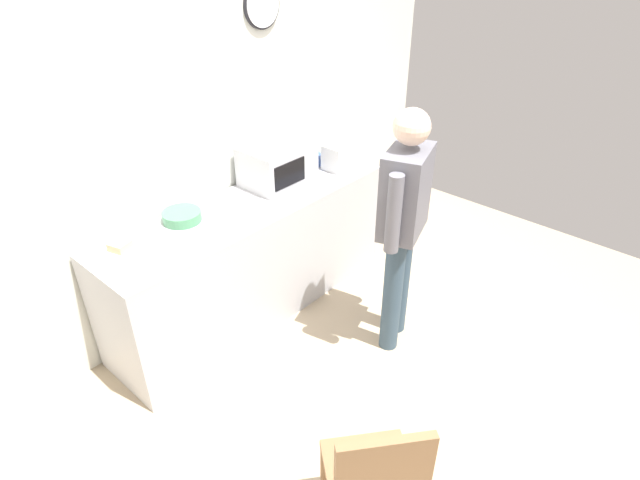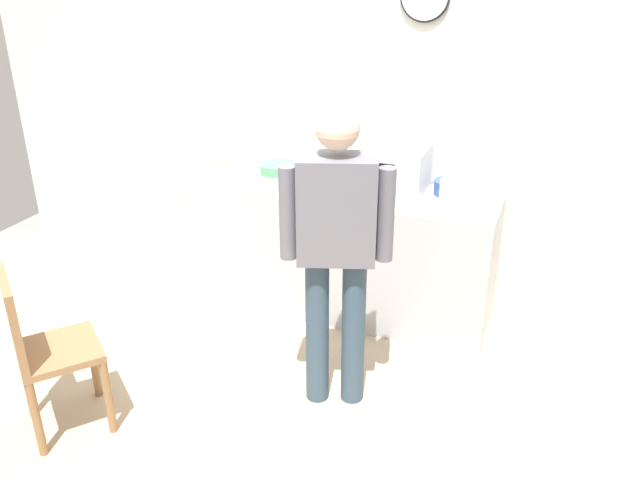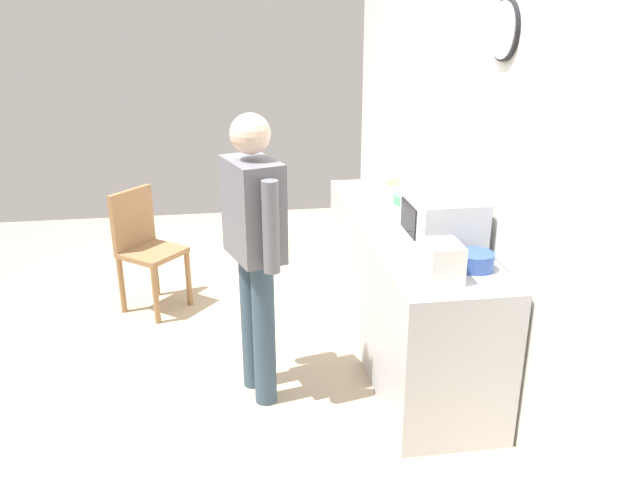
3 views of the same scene
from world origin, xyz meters
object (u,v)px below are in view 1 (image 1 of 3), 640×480
(sandwich_plate, at_px, (121,248))
(cereal_bowl, at_px, (309,159))
(microwave, at_px, (277,164))
(person_standing, at_px, (403,217))
(salad_bowl, at_px, (182,216))
(spoon_utensil, at_px, (219,232))
(toaster, at_px, (338,157))
(fork_utensil, at_px, (287,206))

(sandwich_plate, height_order, cereal_bowl, cereal_bowl)
(microwave, height_order, person_standing, person_standing)
(person_standing, bearing_deg, salad_bowl, 126.77)
(microwave, xyz_separation_m, cereal_bowl, (0.40, 0.05, -0.10))
(spoon_utensil, height_order, person_standing, person_standing)
(salad_bowl, bearing_deg, sandwich_plate, -175.88)
(cereal_bowl, xyz_separation_m, spoon_utensil, (-1.17, -0.30, -0.04))
(sandwich_plate, xyz_separation_m, toaster, (1.81, -0.19, 0.08))
(sandwich_plate, relative_size, fork_utensil, 1.42)
(salad_bowl, distance_m, person_standing, 1.45)
(sandwich_plate, height_order, person_standing, person_standing)
(sandwich_plate, distance_m, toaster, 1.82)
(sandwich_plate, distance_m, spoon_utensil, 0.60)
(sandwich_plate, bearing_deg, cereal_bowl, 1.11)
(microwave, distance_m, spoon_utensil, 0.83)
(microwave, xyz_separation_m, sandwich_plate, (-1.30, 0.02, -0.13))
(microwave, distance_m, fork_utensil, 0.42)
(cereal_bowl, bearing_deg, toaster, -64.96)
(sandwich_plate, bearing_deg, salad_bowl, 4.12)
(microwave, height_order, salad_bowl, microwave)
(salad_bowl, relative_size, toaster, 1.16)
(toaster, height_order, person_standing, person_standing)
(spoon_utensil, bearing_deg, person_standing, -46.72)
(microwave, xyz_separation_m, person_standing, (0.03, -1.11, -0.05))
(microwave, distance_m, person_standing, 1.11)
(sandwich_plate, height_order, toaster, toaster)
(sandwich_plate, distance_m, cereal_bowl, 1.71)
(microwave, bearing_deg, person_standing, -88.35)
(sandwich_plate, height_order, fork_utensil, sandwich_plate)
(sandwich_plate, relative_size, cereal_bowl, 1.22)
(cereal_bowl, bearing_deg, salad_bowl, 179.97)
(cereal_bowl, distance_m, fork_utensil, 0.73)
(toaster, xyz_separation_m, spoon_utensil, (-1.28, -0.08, -0.10))
(spoon_utensil, distance_m, person_standing, 1.18)
(microwave, xyz_separation_m, fork_utensil, (-0.23, -0.32, -0.15))
(toaster, distance_m, fork_utensil, 0.75)
(sandwich_plate, height_order, spoon_utensil, sandwich_plate)
(person_standing, bearing_deg, spoon_utensil, 133.28)
(salad_bowl, xyz_separation_m, fork_utensil, (0.61, -0.37, -0.03))
(cereal_bowl, xyz_separation_m, toaster, (0.10, -0.22, 0.05))
(sandwich_plate, bearing_deg, microwave, -0.77)
(microwave, relative_size, person_standing, 0.29)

